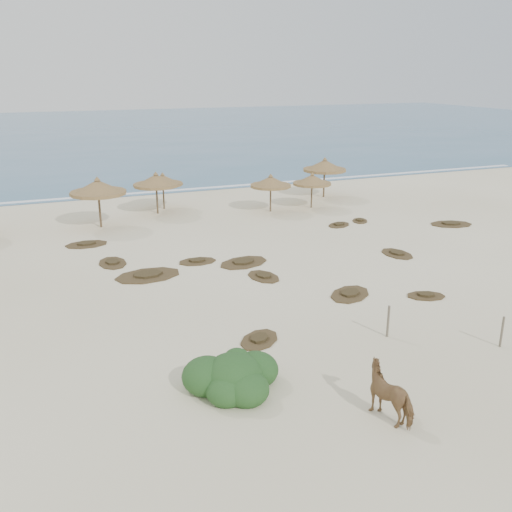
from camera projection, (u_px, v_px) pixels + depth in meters
name	position (u px, v px, depth m)	size (l,w,h in m)	color
ground	(316.00, 315.00, 22.61)	(160.00, 160.00, 0.00)	#EEE4C3
ocean	(95.00, 132.00, 88.90)	(200.00, 100.00, 0.01)	#295A7D
foam_line	(167.00, 191.00, 45.59)	(70.00, 0.60, 0.01)	white
palapa_1	(98.00, 188.00, 34.41)	(3.99, 3.99, 3.16)	brown
palapa_2	(156.00, 181.00, 37.84)	(3.12, 3.12, 2.85)	brown
palapa_3	(163.00, 181.00, 39.20)	(3.59, 3.59, 2.56)	brown
palapa_4	(271.00, 182.00, 38.46)	(2.97, 2.97, 2.61)	brown
palapa_5	(312.00, 180.00, 39.56)	(2.75, 2.75, 2.51)	brown
palapa_6	(325.00, 166.00, 42.80)	(3.32, 3.32, 3.04)	brown
horse	(392.00, 393.00, 15.75)	(0.80, 1.76, 1.49)	olive
fence_post_near	(388.00, 321.00, 20.58)	(0.09, 0.09, 1.21)	#706854
fence_post_far	(502.00, 332.00, 19.82)	(0.08, 0.08, 1.14)	#706854
bush	(233.00, 377.00, 17.18)	(3.03, 2.66, 1.35)	#2B5323
scrub_1	(148.00, 275.00, 26.82)	(3.32, 2.34, 0.16)	#4D3B22
scrub_2	(264.00, 276.00, 26.67)	(1.60, 2.14, 0.16)	#4D3B22
scrub_3	(243.00, 262.00, 28.60)	(3.07, 2.46, 0.16)	#4D3B22
scrub_4	(397.00, 254.00, 29.96)	(1.43, 2.11, 0.16)	#4D3B22
scrub_5	(451.00, 224.00, 35.73)	(2.98, 2.30, 0.16)	#4D3B22
scrub_6	(86.00, 244.00, 31.58)	(2.35, 1.56, 0.16)	#4D3B22
scrub_7	(339.00, 225.00, 35.54)	(2.05, 1.84, 0.16)	#4D3B22
scrub_9	(350.00, 294.00, 24.58)	(2.72, 2.54, 0.16)	#4D3B22
scrub_10	(360.00, 221.00, 36.51)	(1.56, 1.74, 0.16)	#4D3B22
scrub_11	(259.00, 339.00, 20.43)	(2.18, 2.15, 0.16)	#4D3B22
scrub_12	(426.00, 295.00, 24.40)	(1.91, 1.55, 0.16)	#4D3B22
scrub_13	(197.00, 261.00, 28.78)	(1.95, 1.28, 0.16)	#4D3B22
scrub_14	(113.00, 263.00, 28.55)	(1.39, 2.10, 0.16)	#4D3B22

